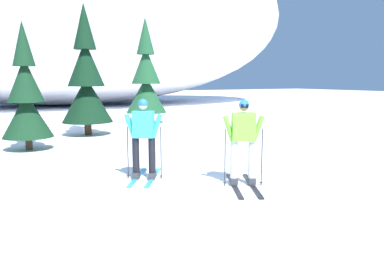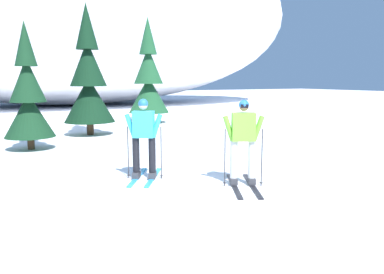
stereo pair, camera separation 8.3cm
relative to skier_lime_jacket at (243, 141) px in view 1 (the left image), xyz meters
name	(u,v)px [view 1 (the left image)]	position (x,y,z in m)	size (l,w,h in m)	color
ground_plane	(178,193)	(-1.39, 0.13, -0.91)	(120.00, 120.00, 0.00)	white
skier_lime_jacket	(243,141)	(0.00, 0.00, 0.00)	(1.22, 1.81, 1.73)	black
skier_cyan_jacket	(144,137)	(-1.57, 1.40, 0.00)	(1.26, 1.63, 1.72)	#2893CC
pine_tree_center_left	(26,97)	(-3.35, 6.37, 0.69)	(1.48, 1.48, 3.83)	#47301E
pine_tree_center_right	(86,81)	(-0.99, 8.70, 1.15)	(1.91, 1.91, 4.94)	#47301E
pine_tree_far_right	(146,79)	(2.55, 11.48, 1.20)	(1.95, 1.95, 5.05)	#47301E
snow_ridge_background	(67,6)	(2.07, 27.00, 7.02)	(39.88, 21.75, 15.86)	white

